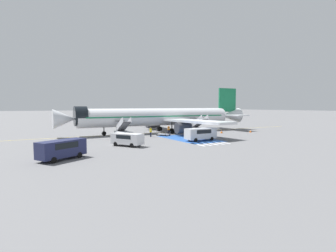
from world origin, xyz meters
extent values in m
plane|color=slate|center=(0.00, 0.00, 0.00)|extent=(600.00, 600.00, 0.00)
cube|color=gold|center=(-0.90, -0.86, 0.00)|extent=(77.65, 2.98, 0.01)
cube|color=#2856A8|center=(-0.90, -12.60, 0.00)|extent=(6.69, 12.58, 0.01)
cube|color=silver|center=(-3.90, -19.15, 0.00)|extent=(0.44, 3.60, 0.01)
cube|color=silver|center=(-2.70, -19.15, 0.00)|extent=(0.44, 3.60, 0.01)
cube|color=silver|center=(-1.50, -19.15, 0.00)|extent=(0.44, 3.60, 0.01)
cube|color=silver|center=(-0.30, -19.15, 0.00)|extent=(0.44, 3.60, 0.01)
cube|color=silver|center=(0.90, -19.15, 0.00)|extent=(0.44, 3.60, 0.01)
cylinder|color=silver|center=(-0.90, -0.86, 3.41)|extent=(33.80, 4.87, 3.67)
cone|color=silver|center=(-19.75, -0.18, 3.41)|extent=(4.16, 3.74, 3.60)
cone|color=silver|center=(18.68, -1.56, 3.41)|extent=(5.63, 3.72, 3.52)
cylinder|color=black|center=(-17.00, -0.28, 3.86)|extent=(2.33, 3.78, 3.71)
cube|color=#197A4C|center=(-0.90, -0.86, 3.59)|extent=(31.11, 4.85, 0.24)
cube|color=silver|center=(2.16, -9.81, 2.86)|extent=(6.14, 17.29, 0.44)
cylinder|color=#38383D|center=(0.56, -8.17, 1.52)|extent=(2.89, 2.26, 2.16)
cube|color=silver|center=(2.79, 7.84, 2.86)|extent=(7.29, 17.44, 0.44)
cylinder|color=#38383D|center=(1.08, 6.33, 1.52)|extent=(2.89, 2.26, 2.16)
cube|color=#197A4C|center=(17.86, -1.53, 7.20)|extent=(5.15, 0.54, 5.75)
cube|color=silver|center=(17.18, -5.00, 3.59)|extent=(3.51, 5.99, 0.24)
cube|color=silver|center=(17.43, 1.97, 3.59)|extent=(3.51, 5.99, 0.24)
cylinder|color=#38383D|center=(-12.68, -0.44, 1.73)|extent=(0.20, 0.20, 2.62)
cylinder|color=black|center=(-12.68, -0.44, 0.42)|extent=(0.85, 0.31, 0.84)
cylinder|color=#38383D|center=(0.64, -3.85, 1.70)|extent=(0.24, 0.24, 2.31)
cylinder|color=black|center=(0.64, -3.85, 0.55)|extent=(1.12, 0.64, 1.10)
cylinder|color=#38383D|center=(0.85, 2.02, 1.70)|extent=(0.24, 0.24, 2.31)
cylinder|color=black|center=(0.85, 2.02, 0.55)|extent=(1.12, 0.64, 1.10)
cube|color=#ADB2BA|center=(-10.32, -4.96, 0.70)|extent=(2.37, 4.88, 0.70)
cylinder|color=black|center=(-11.19, -3.25, 0.35)|extent=(0.24, 0.71, 0.70)
cylinder|color=black|center=(-9.32, -3.31, 0.35)|extent=(0.24, 0.71, 0.70)
cylinder|color=black|center=(-11.31, -6.61, 0.35)|extent=(0.24, 0.71, 0.70)
cylinder|color=black|center=(-9.44, -6.67, 0.35)|extent=(0.24, 0.71, 0.70)
cube|color=#4C4C51|center=(-10.32, -4.96, 1.97)|extent=(1.58, 4.19, 1.99)
cube|color=#4C4C51|center=(-10.24, -2.68, 2.90)|extent=(1.69, 1.16, 0.12)
cube|color=silver|center=(-11.09, -4.93, 2.45)|extent=(0.22, 4.47, 2.71)
cube|color=silver|center=(-9.55, -4.99, 2.45)|extent=(0.22, 4.47, 2.71)
cube|color=#ADB2BA|center=(6.52, -5.56, 0.70)|extent=(2.37, 4.88, 0.70)
cylinder|color=black|center=(5.64, -3.85, 0.35)|extent=(0.24, 0.71, 0.70)
cylinder|color=black|center=(7.51, -3.92, 0.35)|extent=(0.24, 0.71, 0.70)
cylinder|color=black|center=(5.52, -7.21, 0.35)|extent=(0.24, 0.71, 0.70)
cylinder|color=black|center=(7.39, -7.28, 0.35)|extent=(0.24, 0.71, 0.70)
cube|color=#4C4C51|center=(6.52, -5.56, 2.04)|extent=(1.58, 4.20, 2.13)
cube|color=#4C4C51|center=(6.60, -3.28, 3.04)|extent=(1.69, 1.16, 0.12)
cube|color=silver|center=(5.75, -5.54, 2.52)|extent=(0.22, 4.50, 2.84)
cube|color=silver|center=(7.28, -5.59, 2.52)|extent=(0.22, 4.50, 2.84)
cube|color=#38383D|center=(7.18, 22.38, 0.78)|extent=(2.78, 8.69, 0.60)
cube|color=silver|center=(7.05, 26.58, 1.28)|extent=(2.44, 1.99, 1.60)
cube|color=black|center=(7.01, 27.54, 1.60)|extent=(2.00, 0.10, 0.70)
cylinder|color=#B7BCC4|center=(7.19, 22.00, 2.38)|extent=(2.78, 6.01, 2.59)
cylinder|color=gold|center=(7.19, 22.00, 2.38)|extent=(2.65, 0.44, 2.64)
cylinder|color=black|center=(5.87, 26.16, 0.48)|extent=(0.31, 0.97, 0.96)
cylinder|color=black|center=(8.25, 26.24, 0.48)|extent=(0.31, 0.97, 0.96)
cylinder|color=black|center=(6.01, 21.86, 0.48)|extent=(0.31, 0.97, 0.96)
cylinder|color=black|center=(8.38, 21.94, 0.48)|extent=(0.31, 0.97, 0.96)
cylinder|color=black|center=(6.09, 19.47, 0.48)|extent=(0.31, 0.97, 0.96)
cylinder|color=black|center=(8.46, 19.55, 0.48)|extent=(0.31, 0.97, 0.96)
cube|color=silver|center=(-13.56, -15.38, 1.08)|extent=(4.02, 4.93, 1.51)
cube|color=black|center=(-13.56, -15.38, 1.41)|extent=(2.94, 3.17, 0.55)
cylinder|color=black|center=(-12.08, -16.16, 0.32)|extent=(0.51, 0.65, 0.64)
cylinder|color=black|center=(-13.53, -17.05, 0.32)|extent=(0.51, 0.65, 0.64)
cylinder|color=black|center=(-13.60, -13.70, 0.32)|extent=(0.51, 0.65, 0.64)
cylinder|color=black|center=(-15.05, -14.60, 0.32)|extent=(0.51, 0.65, 0.64)
cube|color=#1E234C|center=(-23.06, -20.80, 1.21)|extent=(5.44, 4.13, 1.78)
cube|color=black|center=(-23.06, -20.80, 1.60)|extent=(3.41, 3.01, 0.64)
cylinder|color=black|center=(-24.07, -22.32, 0.32)|extent=(0.66, 0.49, 0.64)
cylinder|color=black|center=(-24.88, -20.86, 0.32)|extent=(0.66, 0.49, 0.64)
cylinder|color=black|center=(-21.24, -20.75, 0.32)|extent=(0.66, 0.49, 0.64)
cylinder|color=black|center=(-22.06, -19.29, 0.32)|extent=(0.66, 0.49, 0.64)
cube|color=silver|center=(-0.82, -15.71, 1.19)|extent=(5.41, 1.97, 1.74)
cube|color=black|center=(-0.82, -15.71, 1.57)|extent=(2.99, 1.96, 0.63)
cylinder|color=black|center=(0.84, -14.81, 0.32)|extent=(0.64, 0.21, 0.64)
cylinder|color=black|center=(0.87, -16.55, 0.32)|extent=(0.64, 0.21, 0.64)
cylinder|color=black|center=(-2.50, -14.86, 0.32)|extent=(0.64, 0.21, 0.64)
cylinder|color=black|center=(-2.47, -16.60, 0.32)|extent=(0.64, 0.21, 0.64)
cube|color=gray|center=(-2.63, -6.06, 0.26)|extent=(2.41, 2.98, 0.12)
cylinder|color=black|center=(-3.63, -5.36, 0.20)|extent=(0.25, 0.41, 0.40)
cylinder|color=black|center=(-2.46, -4.85, 0.20)|extent=(0.25, 0.41, 0.40)
cylinder|color=black|center=(-2.80, -7.26, 0.20)|extent=(0.25, 0.41, 0.40)
cylinder|color=black|center=(-1.63, -6.76, 0.20)|extent=(0.25, 0.41, 0.40)
cylinder|color=gray|center=(-3.74, -5.23, 0.59)|extent=(0.05, 0.05, 0.55)
cylinder|color=gray|center=(-2.47, -4.69, 0.59)|extent=(0.05, 0.05, 0.55)
cylinder|color=gray|center=(-2.79, -7.43, 0.59)|extent=(0.05, 0.05, 0.55)
cylinder|color=gray|center=(-1.52, -6.88, 0.59)|extent=(0.05, 0.05, 0.55)
cylinder|color=#191E38|center=(-5.72, -6.73, 0.44)|extent=(0.14, 0.14, 0.87)
cylinder|color=#191E38|center=(-5.67, -6.89, 0.44)|extent=(0.14, 0.14, 0.87)
cube|color=yellow|center=(-5.69, -6.81, 1.22)|extent=(0.34, 0.47, 0.69)
cube|color=silver|center=(-5.69, -6.81, 1.22)|extent=(0.35, 0.48, 0.06)
sphere|color=brown|center=(-5.69, -6.81, 1.68)|extent=(0.24, 0.24, 0.24)
cylinder|color=#191E38|center=(-0.82, -4.85, 0.44)|extent=(0.14, 0.14, 0.89)
cylinder|color=#191E38|center=(-0.66, -4.91, 0.44)|extent=(0.14, 0.14, 0.89)
cube|color=orange|center=(-0.74, -4.88, 1.24)|extent=(0.47, 0.35, 0.70)
cube|color=silver|center=(-0.74, -4.88, 1.24)|extent=(0.48, 0.36, 0.06)
sphere|color=beige|center=(-0.74, -4.88, 1.71)|extent=(0.24, 0.24, 0.24)
cone|color=orange|center=(16.81, -10.18, 0.28)|extent=(0.51, 0.51, 0.57)
cylinder|color=white|center=(16.81, -10.18, 0.31)|extent=(0.28, 0.28, 0.07)
cone|color=orange|center=(10.34, -8.17, 0.30)|extent=(0.55, 0.55, 0.61)
cylinder|color=white|center=(10.34, -8.17, 0.34)|extent=(0.30, 0.30, 0.07)
cone|color=orange|center=(-13.63, -8.62, 0.35)|extent=(0.62, 0.62, 0.69)
cylinder|color=white|center=(-13.63, -8.62, 0.38)|extent=(0.34, 0.34, 0.08)
camera|label=1|loc=(-26.90, -50.58, 5.75)|focal=28.00mm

